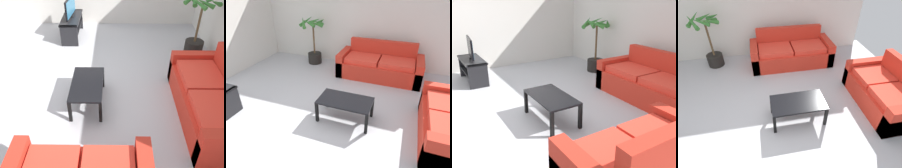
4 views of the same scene
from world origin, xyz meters
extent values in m
plane|color=#B2B2B7|center=(0.00, 0.00, 0.00)|extent=(6.60, 6.60, 0.00)
cube|color=silver|center=(0.00, 3.00, 1.35)|extent=(6.00, 0.06, 2.70)
cube|color=red|center=(0.77, 2.25, 0.21)|extent=(2.13, 0.90, 0.42)
cube|color=red|center=(0.77, 2.62, 0.66)|extent=(1.77, 0.16, 0.48)
cube|color=red|center=(-0.20, 2.25, 0.31)|extent=(0.18, 0.90, 0.62)
cube|color=red|center=(1.74, 2.25, 0.31)|extent=(0.18, 0.90, 0.62)
cube|color=red|center=(0.33, 2.20, 0.48)|extent=(0.84, 0.66, 0.12)
cube|color=red|center=(1.21, 2.20, 0.48)|extent=(0.84, 0.66, 0.12)
cube|color=red|center=(2.25, 0.34, 0.21)|extent=(0.90, 1.64, 0.42)
cube|color=red|center=(2.25, 1.07, 0.31)|extent=(0.90, 0.18, 0.62)
cube|color=red|center=(2.20, 0.66, 0.48)|extent=(0.66, 0.60, 0.12)
cube|color=black|center=(-1.59, -0.37, 0.27)|extent=(0.06, 0.41, 0.53)
cube|color=black|center=(0.49, 0.26, 0.41)|extent=(0.97, 0.53, 0.03)
cube|color=black|center=(0.03, 0.02, 0.20)|extent=(0.05, 0.05, 0.40)
cube|color=black|center=(0.95, 0.02, 0.20)|extent=(0.05, 0.05, 0.40)
cube|color=black|center=(0.03, 0.51, 0.20)|extent=(0.05, 0.05, 0.40)
cube|color=black|center=(0.95, 0.51, 0.20)|extent=(0.05, 0.05, 0.40)
cylinder|color=black|center=(-1.27, 2.55, 0.16)|extent=(0.41, 0.41, 0.31)
cylinder|color=brown|center=(-1.27, 2.55, 0.76)|extent=(0.05, 0.05, 0.89)
cone|color=#35772F|center=(-1.08, 2.51, 1.25)|extent=(0.18, 0.42, 0.24)
cone|color=#35772F|center=(-1.09, 2.73, 1.25)|extent=(0.44, 0.43, 0.28)
cone|color=#35772F|center=(-1.30, 2.73, 1.25)|extent=(0.38, 0.15, 0.22)
cone|color=#35772F|center=(-1.52, 2.64, 1.25)|extent=(0.27, 0.54, 0.29)
cone|color=#35772F|center=(-1.50, 2.40, 1.25)|extent=(0.38, 0.50, 0.29)
cone|color=#35772F|center=(-1.30, 2.36, 1.25)|extent=(0.40, 0.15, 0.23)
cone|color=#35772F|center=(-1.12, 2.38, 1.25)|extent=(0.41, 0.38, 0.26)
camera|label=1|loc=(3.73, 0.72, 2.88)|focal=38.85mm
camera|label=2|loc=(1.37, -2.45, 2.35)|focal=30.53mm
camera|label=3|loc=(3.67, -1.44, 1.96)|focal=39.76mm
camera|label=4|loc=(-0.08, -1.91, 2.63)|focal=28.21mm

